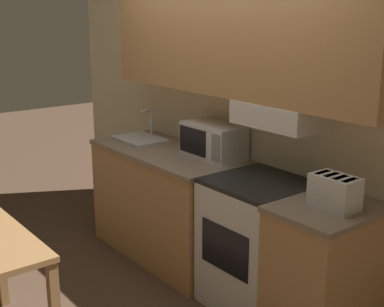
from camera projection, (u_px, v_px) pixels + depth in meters
ground_plane at (243, 267)px, 4.42m from camera, size 16.00×16.00×0.00m
wall_back at (243, 84)px, 3.97m from camera, size 5.03×0.38×2.55m
lower_counter_main at (168, 203)px, 4.55m from camera, size 1.46×0.68×0.93m
lower_counter_right_stub at (325, 277)px, 3.29m from camera, size 0.53×0.68×0.93m
stove_range at (258, 244)px, 3.75m from camera, size 0.65×0.64×0.93m
microwave at (213, 140)px, 4.20m from camera, size 0.52×0.29×0.27m
toaster at (335, 192)px, 3.11m from camera, size 0.29×0.18×0.20m
sink_basin at (140, 138)px, 4.75m from camera, size 0.47×0.34×0.27m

